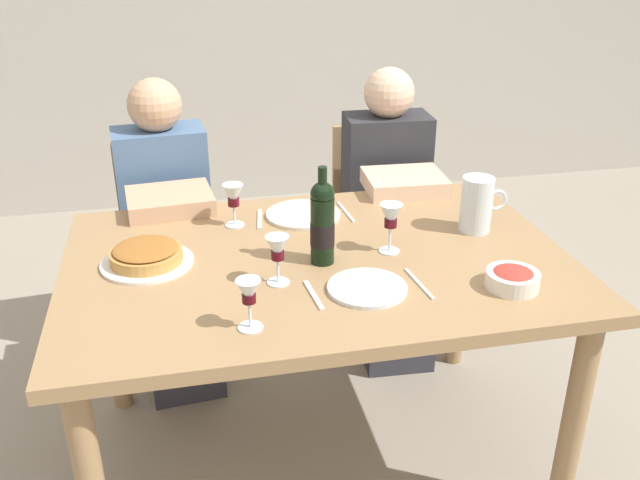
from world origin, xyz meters
The scene contains 20 objects.
ground_plane centered at (0.00, 0.00, 0.00)m, with size 8.00×8.00×0.00m, color gray.
dining_table centered at (0.00, 0.00, 0.67)m, with size 1.50×1.00×0.76m.
wine_bottle centered at (0.01, -0.03, 0.89)m, with size 0.07×0.07×0.30m.
water_pitcher centered at (0.54, 0.08, 0.84)m, with size 0.16×0.10×0.18m.
baked_tart centered at (-0.50, 0.06, 0.79)m, with size 0.27×0.27×0.06m.
salad_bowl centered at (0.48, -0.30, 0.79)m, with size 0.15×0.15×0.06m.
wine_glass_left_diner centered at (-0.22, 0.29, 0.86)m, with size 0.07×0.07×0.14m.
wine_glass_right_diner centered at (-0.14, -0.13, 0.86)m, with size 0.07×0.07×0.14m.
wine_glass_centre centered at (-0.24, -0.35, 0.86)m, with size 0.06×0.06×0.14m.
wine_glass_spare centered at (0.22, -0.01, 0.87)m, with size 0.07×0.07×0.16m.
dinner_plate_left_setting centered at (0.02, 0.32, 0.77)m, with size 0.25×0.25×0.01m, color silver.
dinner_plate_right_setting centered at (0.09, -0.22, 0.77)m, with size 0.22×0.22×0.01m, color silver.
fork_left_setting centered at (-0.13, 0.32, 0.76)m, with size 0.16×0.01×0.01m, color silver.
knife_left_setting centered at (0.17, 0.32, 0.76)m, with size 0.18×0.01×0.01m, color silver.
knife_right_setting centered at (0.24, -0.22, 0.76)m, with size 0.18×0.01×0.01m, color silver.
spoon_right_setting centered at (-0.06, -0.22, 0.76)m, with size 0.16×0.01×0.01m, color silver.
chair_left centered at (-0.46, 0.88, 0.50)m, with size 0.43×0.43×0.87m.
diner_left centered at (-0.44, 0.64, 0.62)m, with size 0.36×0.53×1.16m.
chair_right centered at (0.45, 0.88, 0.50)m, with size 0.42×0.42×0.87m.
diner_right centered at (0.44, 0.65, 0.62)m, with size 0.35×0.52×1.16m.
Camera 1 is at (-0.38, -1.80, 1.69)m, focal length 38.49 mm.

